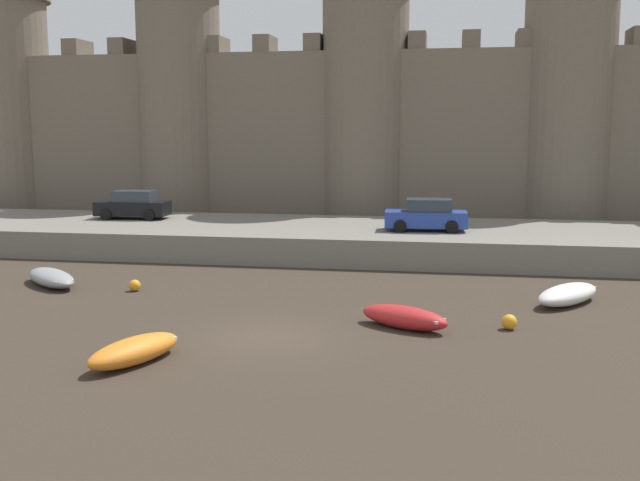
# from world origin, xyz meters

# --- Properties ---
(ground_plane) EXTENTS (160.00, 160.00, 0.00)m
(ground_plane) POSITION_xyz_m (0.00, 0.00, 0.00)
(ground_plane) COLOR #382D23
(quay_road) EXTENTS (62.14, 10.00, 1.38)m
(quay_road) POSITION_xyz_m (0.00, 16.90, 0.69)
(quay_road) COLOR slate
(quay_road) RESTS_ON ground
(castle) EXTENTS (56.30, 6.16, 19.21)m
(castle) POSITION_xyz_m (-0.00, 26.57, 7.27)
(castle) COLOR #706354
(castle) RESTS_ON ground
(rowboat_midflat_left) EXTENTS (2.27, 3.41, 0.74)m
(rowboat_midflat_left) POSITION_xyz_m (-2.99, -3.20, 0.39)
(rowboat_midflat_left) COLOR orange
(rowboat_midflat_left) RESTS_ON ground
(rowboat_near_channel_right) EXTENTS (3.75, 3.52, 0.68)m
(rowboat_near_channel_right) POSITION_xyz_m (-10.78, 6.09, 0.36)
(rowboat_near_channel_right) COLOR gray
(rowboat_near_channel_right) RESTS_ON ground
(rowboat_near_channel_left) EXTENTS (3.22, 3.76, 0.74)m
(rowboat_near_channel_left) POSITION_xyz_m (10.01, 6.38, 0.38)
(rowboat_near_channel_left) COLOR silver
(rowboat_near_channel_left) RESTS_ON ground
(rowboat_midflat_centre) EXTENTS (3.32, 2.43, 0.74)m
(rowboat_midflat_centre) POSITION_xyz_m (4.19, 1.85, 0.38)
(rowboat_midflat_centre) COLOR red
(rowboat_midflat_centre) RESTS_ON ground
(mooring_buoy_mid_mud) EXTENTS (0.51, 0.51, 0.51)m
(mooring_buoy_mid_mud) POSITION_xyz_m (7.58, 2.28, 0.25)
(mooring_buoy_mid_mud) COLOR orange
(mooring_buoy_mid_mud) RESTS_ON ground
(mooring_buoy_near_shore) EXTENTS (0.47, 0.47, 0.47)m
(mooring_buoy_near_shore) POSITION_xyz_m (-6.91, 5.70, 0.23)
(mooring_buoy_near_shore) COLOR orange
(mooring_buoy_near_shore) RESTS_ON ground
(car_quay_centre_west) EXTENTS (4.18, 2.04, 1.62)m
(car_quay_centre_west) POSITION_xyz_m (-12.40, 18.15, 2.16)
(car_quay_centre_west) COLOR black
(car_quay_centre_west) RESTS_ON quay_road
(car_quay_centre_east) EXTENTS (4.18, 2.04, 1.62)m
(car_quay_centre_east) POSITION_xyz_m (4.41, 15.83, 2.16)
(car_quay_centre_east) COLOR #263F99
(car_quay_centre_east) RESTS_ON quay_road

